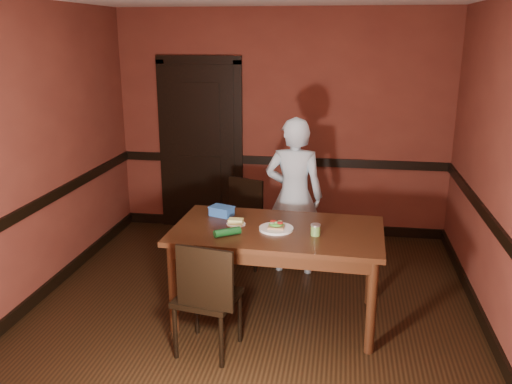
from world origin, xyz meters
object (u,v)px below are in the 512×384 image
(sauce_jar, at_px, (316,230))
(sandwich_plate, at_px, (276,227))
(person, at_px, (294,196))
(cheese_saucer, at_px, (236,222))
(chair_near, at_px, (208,295))
(dining_table, at_px, (277,273))
(chair_far, at_px, (249,223))
(food_tub, at_px, (222,211))

(sauce_jar, bearing_deg, sandwich_plate, 166.49)
(person, bearing_deg, cheese_saucer, 68.17)
(chair_near, bearing_deg, sauce_jar, -137.77)
(dining_table, height_order, person, person)
(dining_table, xyz_separation_m, sandwich_plate, (-0.01, -0.03, 0.43))
(sauce_jar, bearing_deg, chair_far, 121.92)
(chair_far, distance_m, cheese_saucer, 1.15)
(sandwich_plate, relative_size, sauce_jar, 3.00)
(person, relative_size, sauce_jar, 16.89)
(chair_near, bearing_deg, cheese_saucer, -88.59)
(sandwich_plate, distance_m, food_tub, 0.60)
(chair_far, height_order, sauce_jar, sauce_jar)
(cheese_saucer, bearing_deg, food_tub, 128.97)
(sandwich_plate, relative_size, cheese_saucer, 1.74)
(chair_near, relative_size, person, 0.58)
(dining_table, distance_m, person, 1.08)
(chair_far, xyz_separation_m, food_tub, (-0.10, -0.87, 0.42))
(sandwich_plate, xyz_separation_m, sauce_jar, (0.33, -0.08, 0.03))
(chair_far, distance_m, chair_near, 1.72)
(dining_table, relative_size, cheese_saucer, 10.60)
(chair_near, distance_m, person, 1.72)
(dining_table, bearing_deg, food_tub, 156.78)
(dining_table, xyz_separation_m, sauce_jar, (0.32, -0.11, 0.46))
(food_tub, bearing_deg, chair_near, -64.75)
(chair_far, relative_size, person, 0.55)
(sauce_jar, relative_size, food_tub, 0.40)
(sauce_jar, bearing_deg, cheese_saucer, 167.89)
(person, relative_size, cheese_saucer, 9.79)
(sandwich_plate, bearing_deg, cheese_saucer, 169.21)
(sauce_jar, distance_m, food_tub, 0.94)
(person, bearing_deg, chair_far, -12.29)
(chair_far, distance_m, sauce_jar, 1.51)
(chair_near, relative_size, food_tub, 3.90)
(person, distance_m, sauce_jar, 1.15)
(dining_table, bearing_deg, chair_near, -125.54)
(sauce_jar, bearing_deg, food_tub, 157.22)
(person, xyz_separation_m, cheese_saucer, (-0.41, -0.96, 0.03))
(chair_near, relative_size, sandwich_plate, 3.27)
(chair_far, relative_size, cheese_saucer, 5.41)
(chair_far, xyz_separation_m, cheese_saucer, (0.08, -1.08, 0.40))
(sandwich_plate, bearing_deg, chair_near, -128.39)
(sauce_jar, height_order, cheese_saucer, sauce_jar)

